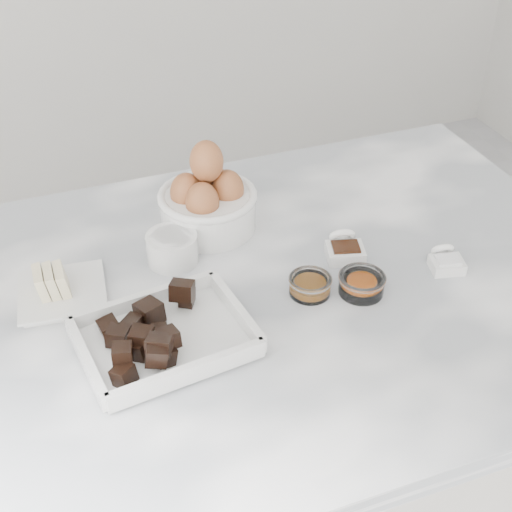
{
  "coord_description": "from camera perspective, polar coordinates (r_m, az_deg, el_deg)",
  "views": [
    {
      "loc": [
        -0.3,
        -0.81,
        1.65
      ],
      "look_at": [
        0.02,
        0.03,
        0.98
      ],
      "focal_mm": 50.0,
      "sensor_mm": 36.0,
      "label": 1
    }
  ],
  "objects": [
    {
      "name": "vanilla_spoon",
      "position": [
        1.19,
        7.09,
        0.62
      ],
      "size": [
        0.07,
        0.09,
        0.05
      ],
      "color": "white",
      "rests_on": "marble_slab"
    },
    {
      "name": "egg_bowl",
      "position": [
        1.23,
        -3.9,
        4.48
      ],
      "size": [
        0.17,
        0.17,
        0.17
      ],
      "color": "white",
      "rests_on": "marble_slab"
    },
    {
      "name": "honey_bowl",
      "position": [
        1.11,
        4.34,
        -2.32
      ],
      "size": [
        0.07,
        0.07,
        0.03
      ],
      "color": "white",
      "rests_on": "marble_slab"
    },
    {
      "name": "salt_spoon",
      "position": [
        1.2,
        14.94,
        -0.36
      ],
      "size": [
        0.06,
        0.07,
        0.04
      ],
      "color": "white",
      "rests_on": "marble_slab"
    },
    {
      "name": "butter_plate",
      "position": [
        1.13,
        -15.4,
        -2.53
      ],
      "size": [
        0.14,
        0.14,
        0.06
      ],
      "color": "white",
      "rests_on": "marble_slab"
    },
    {
      "name": "sugar_ramekin",
      "position": [
        1.17,
        -6.73,
        0.7
      ],
      "size": [
        0.08,
        0.08,
        0.05
      ],
      "color": "white",
      "rests_on": "marble_slab"
    },
    {
      "name": "cabinet",
      "position": [
        1.48,
        -0.33,
        -17.57
      ],
      "size": [
        1.1,
        0.7,
        0.9
      ],
      "primitive_type": "cube",
      "color": "beige",
      "rests_on": "ground"
    },
    {
      "name": "zest_bowl",
      "position": [
        1.12,
        8.45,
        -2.16
      ],
      "size": [
        0.07,
        0.07,
        0.03
      ],
      "color": "white",
      "rests_on": "marble_slab"
    },
    {
      "name": "marble_slab",
      "position": [
        1.13,
        -0.41,
        -3.5
      ],
      "size": [
        1.2,
        0.8,
        0.04
      ],
      "primitive_type": "cube",
      "color": "white",
      "rests_on": "cabinet"
    },
    {
      "name": "chocolate_dish",
      "position": [
        1.02,
        -7.33,
        -6.09
      ],
      "size": [
        0.26,
        0.21,
        0.06
      ],
      "color": "white",
      "rests_on": "marble_slab"
    }
  ]
}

